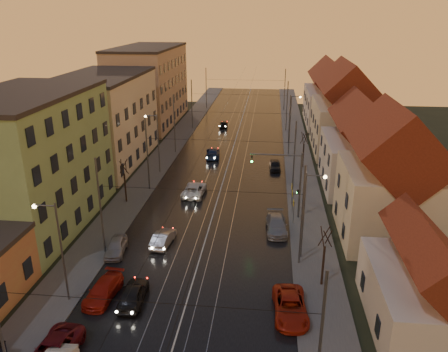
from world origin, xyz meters
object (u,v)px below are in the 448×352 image
(street_lamp_2, at_px, (156,138))
(driving_car_2, at_px, (194,189))
(driving_car_0, at_px, (133,294))
(parked_right_1, at_px, (276,225))
(parked_right_0, at_px, (290,307))
(street_lamp_3, at_px, (292,114))
(parked_right_2, at_px, (275,165))
(street_lamp_0, at_px, (57,243))
(driving_car_4, at_px, (224,124))
(parked_left_1, at_px, (53,352))
(street_lamp_1, at_px, (308,208))
(traffic_light_mast, at_px, (291,177))
(parked_left_2, at_px, (103,290))
(driving_car_1, at_px, (163,238))
(driving_car_3, at_px, (213,153))
(parked_left_3, at_px, (116,247))

(street_lamp_2, xyz_separation_m, driving_car_2, (6.22, -6.99, -4.18))
(driving_car_0, bearing_deg, parked_right_1, -133.25)
(parked_right_0, xyz_separation_m, parked_right_1, (-0.90, 12.73, 0.00))
(street_lamp_3, height_order, parked_right_2, street_lamp_3)
(street_lamp_0, distance_m, street_lamp_2, 28.00)
(driving_car_4, height_order, parked_left_1, parked_left_1)
(street_lamp_1, relative_size, traffic_light_mast, 1.11)
(parked_right_2, bearing_deg, driving_car_2, -135.84)
(street_lamp_3, height_order, traffic_light_mast, street_lamp_3)
(street_lamp_3, relative_size, parked_left_2, 1.79)
(parked_left_2, height_order, parked_right_0, parked_right_0)
(traffic_light_mast, distance_m, driving_car_1, 14.21)
(driving_car_0, height_order, driving_car_1, driving_car_0)
(driving_car_3, xyz_separation_m, parked_left_2, (-3.75, -34.78, -0.05))
(parked_left_3, bearing_deg, driving_car_1, 20.91)
(driving_car_3, height_order, parked_left_2, driving_car_3)
(driving_car_1, relative_size, driving_car_2, 0.79)
(street_lamp_3, xyz_separation_m, traffic_light_mast, (-1.11, -28.00, -0.29))
(parked_right_0, distance_m, parked_right_2, 30.80)
(driving_car_4, distance_m, parked_left_2, 52.96)
(traffic_light_mast, height_order, parked_right_1, traffic_light_mast)
(parked_right_1, relative_size, parked_right_2, 1.32)
(street_lamp_3, relative_size, parked_right_1, 1.65)
(street_lamp_2, xyz_separation_m, parked_left_3, (1.52, -20.91, -4.22))
(street_lamp_1, height_order, driving_car_0, street_lamp_1)
(driving_car_2, bearing_deg, street_lamp_1, 134.94)
(driving_car_0, relative_size, parked_left_1, 0.87)
(parked_left_1, bearing_deg, street_lamp_2, 97.72)
(street_lamp_2, xyz_separation_m, driving_car_3, (6.51, 7.45, -4.19))
(parked_right_0, height_order, parked_right_1, parked_right_1)
(street_lamp_0, height_order, parked_left_3, street_lamp_0)
(parked_left_2, bearing_deg, traffic_light_mast, 52.32)
(driving_car_1, bearing_deg, parked_left_1, 83.03)
(street_lamp_3, bearing_deg, driving_car_4, 141.67)
(driving_car_2, bearing_deg, street_lamp_0, 75.78)
(street_lamp_3, distance_m, parked_right_0, 44.09)
(driving_car_3, relative_size, parked_right_0, 0.96)
(driving_car_4, relative_size, parked_right_0, 0.73)
(driving_car_3, distance_m, parked_left_1, 41.52)
(street_lamp_2, bearing_deg, parked_right_1, -43.75)
(driving_car_1, height_order, parked_left_2, driving_car_1)
(street_lamp_2, height_order, parked_right_1, street_lamp_2)
(parked_left_1, bearing_deg, driving_car_1, 81.70)
(driving_car_0, xyz_separation_m, driving_car_3, (1.34, 35.07, -0.03))
(street_lamp_1, distance_m, street_lamp_3, 36.00)
(street_lamp_0, relative_size, street_lamp_3, 1.00)
(driving_car_3, bearing_deg, parked_right_0, 100.03)
(driving_car_2, bearing_deg, driving_car_3, -88.86)
(driving_car_2, xyz_separation_m, parked_right_2, (9.48, 9.92, -0.08))
(street_lamp_2, height_order, driving_car_1, street_lamp_2)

